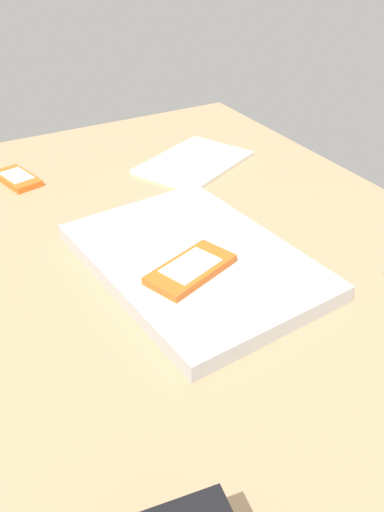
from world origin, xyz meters
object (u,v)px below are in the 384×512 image
at_px(cell_phone_on_laptop, 191,269).
at_px(cell_phone_on_desk, 17,178).
at_px(laptop_closed, 192,261).
at_px(notepad, 194,162).

xyz_separation_m(cell_phone_on_laptop, cell_phone_on_desk, (-0.42, -0.11, -0.02)).
xyz_separation_m(laptop_closed, cell_phone_on_laptop, (0.04, -0.02, 0.02)).
xyz_separation_m(cell_phone_on_laptop, notepad, (-0.33, 0.19, -0.02)).
bearing_deg(laptop_closed, notepad, 145.01).
bearing_deg(notepad, cell_phone_on_desk, -131.90).
height_order(cell_phone_on_laptop, notepad, cell_phone_on_laptop).
distance_m(cell_phone_on_laptop, notepad, 0.38).
xyz_separation_m(cell_phone_on_desk, notepad, (0.09, 0.31, -0.00)).
height_order(laptop_closed, cell_phone_on_desk, laptop_closed).
bearing_deg(notepad, laptop_closed, -55.51).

